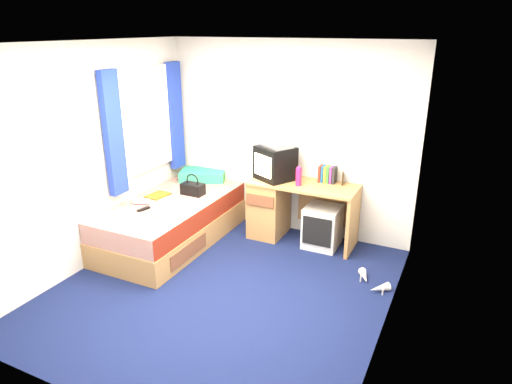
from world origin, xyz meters
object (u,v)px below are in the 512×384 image
at_px(desk, 282,206).
at_px(aerosol_can, 298,177).
at_px(picture_frame, 343,179).
at_px(water_bottle, 142,202).
at_px(pillow, 203,175).
at_px(storage_cube, 322,227).
at_px(towel, 173,211).
at_px(handbag, 193,188).
at_px(white_heels, 372,282).
at_px(bed, 172,221).
at_px(pink_water_bottle, 299,177).
at_px(colour_swatch_fan, 152,214).
at_px(magazine, 158,195).
at_px(crt_tv, 275,163).
at_px(vcr, 276,144).
at_px(remote_control, 144,209).

distance_m(desk, aerosol_can, 0.47).
distance_m(picture_frame, water_bottle, 2.41).
relative_size(pillow, storage_cube, 1.18).
distance_m(storage_cube, towel, 1.79).
height_order(picture_frame, handbag, picture_frame).
bearing_deg(water_bottle, white_heels, 5.84).
height_order(bed, pink_water_bottle, pink_water_bottle).
height_order(pink_water_bottle, colour_swatch_fan, pink_water_bottle).
xyz_separation_m(storage_cube, magazine, (-1.95, -0.61, 0.29)).
relative_size(crt_tv, pink_water_bottle, 2.55).
xyz_separation_m(bed, magazine, (-0.25, 0.07, 0.28)).
height_order(picture_frame, magazine, picture_frame).
bearing_deg(colour_swatch_fan, pink_water_bottle, 38.67).
bearing_deg(vcr, towel, -95.12).
bearing_deg(vcr, handbag, -125.67).
relative_size(picture_frame, white_heels, 0.36).
bearing_deg(aerosol_can, white_heels, -31.83).
xyz_separation_m(pink_water_bottle, magazine, (-1.65, -0.56, -0.31)).
height_order(bed, desk, desk).
distance_m(storage_cube, pink_water_bottle, 0.68).
xyz_separation_m(crt_tv, pink_water_bottle, (0.35, -0.11, -0.10)).
bearing_deg(water_bottle, colour_swatch_fan, -33.79).
bearing_deg(pink_water_bottle, bed, -155.74).
bearing_deg(storage_cube, magazine, -162.62).
xyz_separation_m(crt_tv, colour_swatch_fan, (-0.99, -1.18, -0.41)).
bearing_deg(desk, bed, -147.46).
bearing_deg(water_bottle, pink_water_bottle, 28.06).
bearing_deg(pillow, colour_swatch_fan, -84.05).
height_order(desk, vcr, vcr).
height_order(crt_tv, aerosol_can, crt_tv).
bearing_deg(aerosol_can, water_bottle, -149.10).
bearing_deg(bed, water_bottle, -134.73).
relative_size(aerosol_can, towel, 0.49).
bearing_deg(white_heels, aerosol_can, 148.17).
height_order(vcr, aerosol_can, vcr).
relative_size(bed, desk, 1.54).
relative_size(aerosol_can, water_bottle, 0.80).
distance_m(bed, pillow, 0.93).
height_order(pillow, aerosol_can, aerosol_can).
xyz_separation_m(desk, vcr, (-0.10, 0.00, 0.79)).
height_order(colour_swatch_fan, white_heels, colour_swatch_fan).
distance_m(bed, handbag, 0.48).
distance_m(storage_cube, white_heels, 1.02).
xyz_separation_m(pillow, towel, (0.37, -1.23, -0.01)).
bearing_deg(bed, colour_swatch_fan, -82.72).
bearing_deg(magazine, desk, 25.33).
height_order(bed, aerosol_can, aerosol_can).
height_order(pink_water_bottle, remote_control, pink_water_bottle).
relative_size(crt_tv, aerosol_can, 3.40).
bearing_deg(desk, picture_frame, 13.88).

